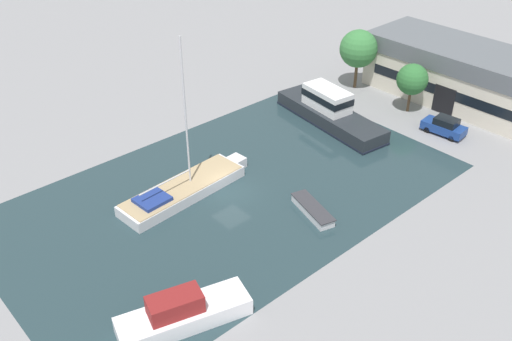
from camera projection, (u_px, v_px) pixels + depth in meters
name	position (u px, v px, depth m)	size (l,w,h in m)	color
ground_plane	(231.00, 193.00, 47.56)	(440.00, 440.00, 0.00)	gray
water_canal	(231.00, 193.00, 47.56)	(22.64, 37.98, 0.01)	#23383D
warehouse_building	(467.00, 76.00, 60.47)	(21.91, 8.58, 6.07)	beige
quay_tree_near_building	(358.00, 49.00, 62.84)	(4.18, 4.18, 6.72)	brown
quay_tree_by_water	(412.00, 79.00, 58.32)	(3.23, 3.23, 5.22)	brown
parked_car	(444.00, 126.00, 55.60)	(4.31, 2.25, 1.75)	navy
sailboat_moored	(184.00, 189.00, 47.05)	(3.97, 12.55, 13.43)	silver
motor_cruiser	(329.00, 111.00, 57.50)	(13.66, 5.16, 3.53)	#23282D
small_dinghy	(313.00, 210.00, 44.96)	(4.87, 2.56, 0.72)	silver
cabin_boat	(182.00, 313.00, 35.13)	(4.63, 8.69, 2.45)	white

